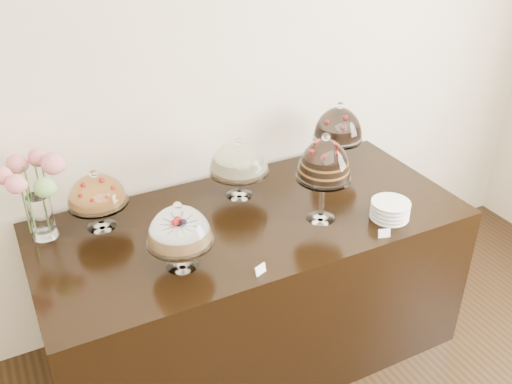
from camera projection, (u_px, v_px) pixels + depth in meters
name	position (u px, v px, depth m)	size (l,w,h in m)	color
wall_back	(194.00, 76.00, 3.02)	(5.00, 0.04, 3.00)	beige
display_counter	(252.00, 286.00, 3.15)	(2.20, 1.00, 0.90)	black
cake_stand_sugar_sponge	(179.00, 229.00, 2.48)	(0.30, 0.30, 0.33)	white
cake_stand_choco_layer	(324.00, 163.00, 2.77)	(0.27, 0.27, 0.48)	white
cake_stand_cheesecake	(239.00, 160.00, 3.02)	(0.32, 0.32, 0.35)	white
cake_stand_dark_choco	(338.00, 127.00, 3.28)	(0.29, 0.29, 0.41)	white
cake_stand_fruit_tart	(97.00, 193.00, 2.76)	(0.30, 0.30, 0.32)	white
flower_vase	(35.00, 188.00, 2.66)	(0.32, 0.28, 0.42)	white
plate_stack	(390.00, 210.00, 2.90)	(0.19, 0.19, 0.09)	white
price_card_left	(260.00, 269.00, 2.52)	(0.06, 0.01, 0.04)	white
price_card_right	(384.00, 233.00, 2.77)	(0.06, 0.01, 0.04)	white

